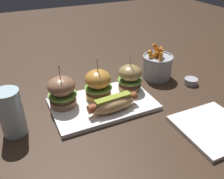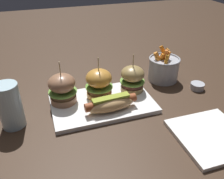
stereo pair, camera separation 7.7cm
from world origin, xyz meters
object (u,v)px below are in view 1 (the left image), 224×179
at_px(hot_dog, 113,103).
at_px(side_plate, 213,128).
at_px(slider_center, 99,84).
at_px(platter_main, 103,104).
at_px(fries_bucket, 157,66).
at_px(sauce_ramekin, 191,81).
at_px(slider_left, 62,91).
at_px(slider_right, 130,77).
at_px(water_glass, 11,113).

relative_size(hot_dog, side_plate, 0.87).
bearing_deg(hot_dog, slider_center, 96.34).
xyz_separation_m(platter_main, hot_dog, (0.01, -0.05, 0.03)).
xyz_separation_m(slider_center, fries_bucket, (0.27, 0.06, -0.02)).
relative_size(platter_main, sauce_ramekin, 6.67).
xyz_separation_m(slider_left, side_plate, (0.36, -0.29, -0.06)).
bearing_deg(slider_right, water_glass, -172.00).
relative_size(platter_main, slider_center, 2.33).
distance_m(hot_dog, slider_center, 0.09).
height_order(hot_dog, slider_right, slider_right).
height_order(slider_center, slider_right, slider_center).
xyz_separation_m(slider_left, water_glass, (-0.15, -0.06, 0.00)).
distance_m(fries_bucket, side_plate, 0.35).
bearing_deg(sauce_ramekin, slider_center, 172.49).
bearing_deg(fries_bucket, hot_dog, -150.46).
bearing_deg(side_plate, slider_right, 112.92).
bearing_deg(hot_dog, slider_left, 145.17).
relative_size(sauce_ramekin, side_plate, 0.26).
bearing_deg(slider_left, platter_main, -18.73).
xyz_separation_m(fries_bucket, side_plate, (-0.03, -0.34, -0.04)).
relative_size(side_plate, water_glass, 1.40).
bearing_deg(platter_main, side_plate, -45.49).
bearing_deg(side_plate, fries_bucket, 84.25).
distance_m(hot_dog, fries_bucket, 0.30).
distance_m(platter_main, fries_bucket, 0.29).
height_order(sauce_ramekin, side_plate, sauce_ramekin).
xyz_separation_m(side_plate, water_glass, (-0.52, 0.23, 0.06)).
height_order(platter_main, sauce_ramekin, sauce_ramekin).
bearing_deg(water_glass, hot_dog, -6.96).
bearing_deg(sauce_ramekin, hot_dog, -173.06).
xyz_separation_m(platter_main, sauce_ramekin, (0.36, -0.01, 0.01)).
distance_m(platter_main, slider_right, 0.14).
xyz_separation_m(fries_bucket, sauce_ramekin, (0.09, -0.11, -0.04)).
xyz_separation_m(hot_dog, water_glass, (-0.29, 0.04, 0.03)).
bearing_deg(sauce_ramekin, platter_main, 178.51).
xyz_separation_m(slider_center, slider_right, (0.12, 0.00, -0.00)).
height_order(slider_left, sauce_ramekin, slider_left).
bearing_deg(slider_center, platter_main, -93.87).
bearing_deg(slider_center, side_plate, -49.89).
height_order(slider_center, water_glass, slider_center).
height_order(hot_dog, fries_bucket, fries_bucket).
height_order(fries_bucket, sauce_ramekin, fries_bucket).
xyz_separation_m(slider_left, sauce_ramekin, (0.48, -0.05, -0.05)).
bearing_deg(slider_center, hot_dog, -83.66).
bearing_deg(side_plate, water_glass, 156.15).
distance_m(slider_center, sauce_ramekin, 0.37).
distance_m(hot_dog, slider_right, 0.14).
distance_m(slider_left, fries_bucket, 0.40).
xyz_separation_m(platter_main, slider_center, (0.00, 0.04, 0.06)).
bearing_deg(slider_center, slider_right, 0.61).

